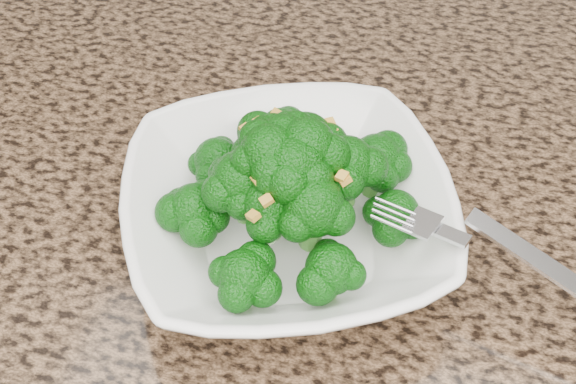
% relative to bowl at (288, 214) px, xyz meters
% --- Properties ---
extents(granite_counter, '(1.64, 1.04, 0.03)m').
position_rel_bowl_xyz_m(granite_counter, '(-0.07, 0.10, -0.04)').
color(granite_counter, brown).
rests_on(granite_counter, cabinet).
extents(bowl, '(0.30, 0.30, 0.05)m').
position_rel_bowl_xyz_m(bowl, '(0.00, 0.00, 0.00)').
color(bowl, white).
rests_on(bowl, granite_counter).
extents(broccoli_pile, '(0.20, 0.20, 0.07)m').
position_rel_bowl_xyz_m(broccoli_pile, '(0.00, -0.00, 0.06)').
color(broccoli_pile, '#0A4F09').
rests_on(broccoli_pile, bowl).
extents(garlic_topping, '(0.12, 0.12, 0.01)m').
position_rel_bowl_xyz_m(garlic_topping, '(0.00, -0.00, 0.10)').
color(garlic_topping, gold).
rests_on(garlic_topping, broccoli_pile).
extents(fork, '(0.18, 0.09, 0.01)m').
position_rel_bowl_xyz_m(fork, '(0.11, -0.02, 0.03)').
color(fork, silver).
rests_on(fork, bowl).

